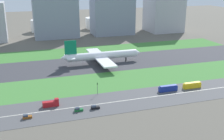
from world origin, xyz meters
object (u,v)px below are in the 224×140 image
object	(u,v)px
truck_1	(51,103)
fuel_tank_east	(95,23)
airliner	(101,56)
car_2	(95,107)
bus_0	(192,85)
fuel_tank_west	(41,26)
office_tower	(112,16)
traffic_light	(97,88)
bus_1	(168,88)
hangar_building	(56,16)
fuel_tank_centre	(69,24)
car_0	(78,110)
car_1	(27,117)
cargo_warehouse	(164,9)

from	to	relation	value
truck_1	fuel_tank_east	size ratio (longest dim) A/B	0.33
airliner	car_2	distance (m)	82.08
bus_0	fuel_tank_west	size ratio (longest dim) A/B	0.49
truck_1	fuel_tank_east	world-z (taller)	fuel_tank_east
car_2	office_tower	bearing A→B (deg)	-110.44
truck_1	traffic_light	distance (m)	28.49
bus_1	car_2	world-z (taller)	bus_1
truck_1	hangar_building	world-z (taller)	hangar_building
fuel_tank_centre	car_2	bearing A→B (deg)	-96.54
truck_1	hangar_building	size ratio (longest dim) A/B	0.17
bus_1	truck_1	bearing A→B (deg)	180.00
traffic_light	bus_0	bearing A→B (deg)	-7.89
car_0	hangar_building	world-z (taller)	hangar_building
bus_1	fuel_tank_west	distance (m)	233.90
car_1	car_2	distance (m)	33.65
car_0	office_tower	distance (m)	209.11
car_1	car_2	size ratio (longest dim) A/B	1.00
airliner	truck_1	xyz separation A→B (m)	(-46.02, -68.00, -4.56)
traffic_light	fuel_tank_west	world-z (taller)	fuel_tank_west
fuel_tank_east	car_0	bearing A→B (deg)	-106.59
bus_0	car_0	distance (m)	73.20
fuel_tank_west	fuel_tank_centre	xyz separation A→B (m)	(35.78, 0.00, 0.14)
truck_1	bus_1	distance (m)	68.50
traffic_light	car_1	bearing A→B (deg)	-155.71
traffic_light	fuel_tank_centre	world-z (taller)	fuel_tank_centre
car_1	car_2	bearing A→B (deg)	-180.00
bus_0	fuel_tank_east	world-z (taller)	fuel_tank_east
car_0	office_tower	world-z (taller)	office_tower
car_0	hangar_building	bearing A→B (deg)	-94.22
bus_0	fuel_tank_east	bearing A→B (deg)	90.48
bus_0	car_1	world-z (taller)	bus_0
bus_1	fuel_tank_west	xyz separation A→B (m)	(-56.11, 227.00, 5.50)
traffic_light	car_2	bearing A→B (deg)	-109.05
car_2	cargo_warehouse	world-z (taller)	cargo_warehouse
cargo_warehouse	fuel_tank_east	bearing A→B (deg)	149.70
car_1	fuel_tank_east	xyz separation A→B (m)	(95.63, 237.00, 6.29)
airliner	car_0	xyz separation A→B (m)	(-33.65, -78.00, -5.31)
car_0	fuel_tank_west	xyz separation A→B (m)	(0.03, 237.00, 6.40)
bus_0	traffic_light	distance (m)	58.26
airliner	fuel_tank_west	xyz separation A→B (m)	(-33.62, 159.00, 1.09)
truck_1	fuel_tank_centre	xyz separation A→B (m)	(48.17, 227.00, 5.79)
car_2	car_0	bearing A→B (deg)	0.00
airliner	car_0	size ratio (longest dim) A/B	14.77
bus_0	car_1	xyz separation A→B (m)	(-97.52, -10.00, -0.90)
hangar_building	car_2	bearing A→B (deg)	-91.64
car_0	car_2	world-z (taller)	same
cargo_warehouse	bus_1	bearing A→B (deg)	-116.69
fuel_tank_east	fuel_tank_centre	bearing A→B (deg)	180.00
airliner	traffic_light	distance (m)	62.91
bus_0	fuel_tank_centre	size ratio (longest dim) A/B	0.45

